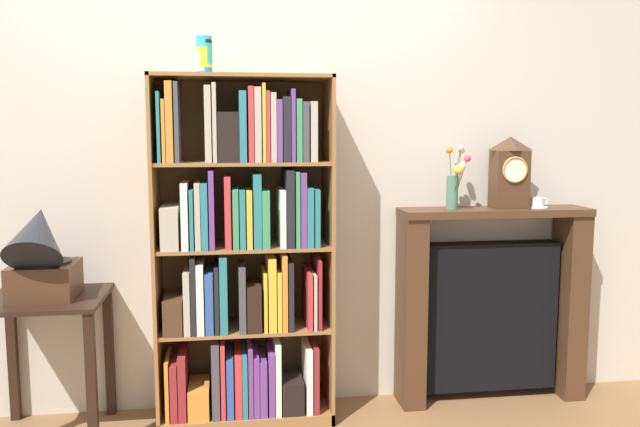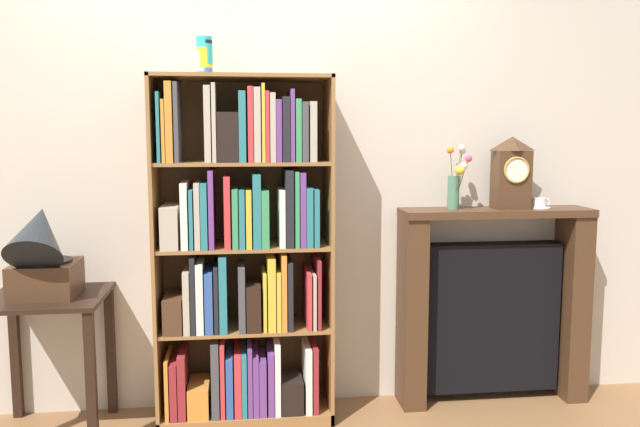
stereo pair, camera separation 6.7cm
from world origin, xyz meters
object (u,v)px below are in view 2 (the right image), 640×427
Objects in this scene: cup_stack at (204,56)px; gramophone at (42,253)px; bookshelf at (243,263)px; teacup_with_saucer at (539,203)px; fireplace_mantel at (492,306)px; flower_vase at (456,180)px; side_table_left at (49,330)px; mantel_clock at (511,173)px.

gramophone is at bearing -169.06° from cup_stack.
bookshelf reaches higher than gramophone.
cup_stack reaches higher than teacup_with_saucer.
fireplace_mantel is 3.11× the size of flower_vase.
flower_vase is at bearing 3.41° from side_table_left.
cup_stack is at bearing 10.94° from gramophone.
flower_vase is at bearing 2.71° from bookshelf.
fireplace_mantel is 8.36× the size of teacup_with_saucer.
cup_stack is 0.27× the size of side_table_left.
gramophone is (-0.77, -0.15, -0.93)m from cup_stack.
bookshelf is 1.39m from fireplace_mantel.
cup_stack reaches higher than fireplace_mantel.
gramophone is 2.55m from teacup_with_saucer.
fireplace_mantel is (1.53, 0.06, -1.32)m from cup_stack.
flower_vase is (1.13, 0.05, 0.41)m from bookshelf.
fireplace_mantel is (2.30, 0.21, -0.39)m from gramophone.
side_table_left is at bearing -175.76° from bookshelf.
side_table_left is (-0.77, -0.10, -1.32)m from cup_stack.
bookshelf is at bearing 4.24° from side_table_left.
side_table_left is at bearing -176.91° from teacup_with_saucer.
cup_stack reaches higher than mantel_clock.
mantel_clock is (1.61, 0.04, -0.59)m from cup_stack.
flower_vase is 2.69× the size of teacup_with_saucer.
flower_vase reaches higher than fireplace_mantel.
mantel_clock reaches higher than flower_vase.
side_table_left is at bearing -172.70° from cup_stack.
fireplace_mantel is 2.78× the size of mantel_clock.
flower_vase is (-0.31, -0.01, -0.04)m from mantel_clock.
bookshelf is 5.10× the size of flower_vase.
cup_stack is at bearing -178.91° from flower_vase.
bookshelf is at bearing -176.30° from fireplace_mantel.
gramophone is at bearing -174.84° from fireplace_mantel.
mantel_clock reaches higher than teacup_with_saucer.
fireplace_mantel is (2.30, 0.16, -0.00)m from side_table_left.
cup_stack is (-0.17, 0.03, 1.03)m from bookshelf.
cup_stack is 1.53m from side_table_left.
side_table_left is 2.03× the size of flower_vase.
flower_vase is (1.30, 0.02, -0.62)m from cup_stack.
gramophone is 3.98× the size of teacup_with_saucer.
cup_stack reaches higher than flower_vase.
bookshelf reaches higher than fireplace_mantel.
flower_vase is at bearing 1.09° from cup_stack.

